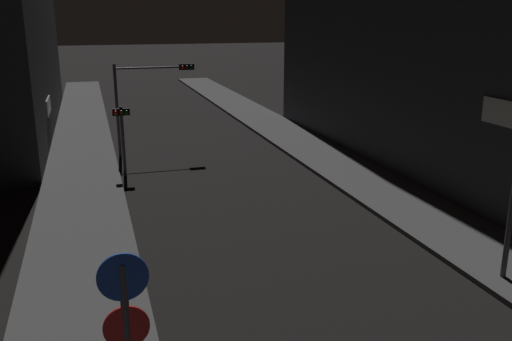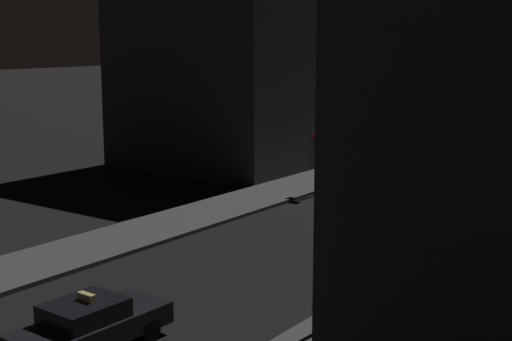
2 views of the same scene
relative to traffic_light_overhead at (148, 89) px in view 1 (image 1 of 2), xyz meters
name	(u,v)px [view 1 (image 1 of 2)]	position (x,y,z in m)	size (l,w,h in m)	color
sidewalk_left	(82,154)	(-3.65, 1.09, -3.58)	(3.48, 68.99, 0.17)	#4C4C4C
sidewalk_right	(295,139)	(8.94, 1.09, -3.58)	(3.48, 68.99, 0.17)	#4C4C4C
traffic_light_overhead	(148,89)	(0.00, 0.00, 0.00)	(4.28, 0.42, 5.02)	#47474C
traffic_light_left_kerb	(122,126)	(-1.66, -3.72, -1.23)	(0.80, 0.42, 3.36)	#47474C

